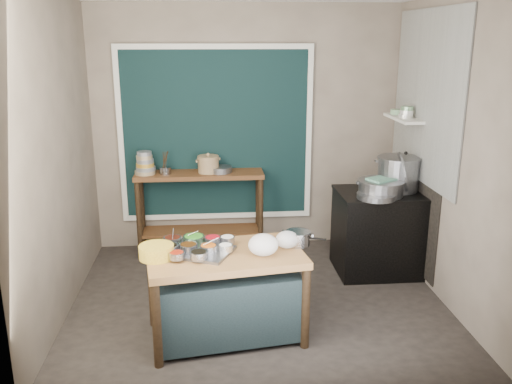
{
  "coord_description": "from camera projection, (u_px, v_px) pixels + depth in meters",
  "views": [
    {
      "loc": [
        -0.43,
        -4.71,
        2.43
      ],
      "look_at": [
        0.01,
        0.25,
        1.0
      ],
      "focal_mm": 38.0,
      "sensor_mm": 36.0,
      "label": 1
    }
  ],
  "objects": [
    {
      "name": "wide_bowl",
      "position": [
        221.0,
        169.0,
        6.14
      ],
      "size": [
        0.3,
        0.3,
        0.07
      ],
      "primitive_type": "cylinder",
      "rotation": [
        0.0,
        0.0,
        0.18
      ],
      "color": "gray",
      "rests_on": "back_counter"
    },
    {
      "name": "right_wall",
      "position": [
        448.0,
        153.0,
        4.98
      ],
      "size": [
        0.02,
        3.0,
        2.8
      ],
      "primitive_type": "cube",
      "color": "gray",
      "rests_on": "floor"
    },
    {
      "name": "plastic_bag_a",
      "position": [
        263.0,
        245.0,
        4.29
      ],
      "size": [
        0.27,
        0.23,
        0.18
      ],
      "primitive_type": "ellipsoid",
      "rotation": [
        0.0,
        0.0,
        0.13
      ],
      "color": "white",
      "rests_on": "prep_table"
    },
    {
      "name": "condiment_tray",
      "position": [
        197.0,
        251.0,
        4.38
      ],
      "size": [
        0.65,
        0.57,
        0.02
      ],
      "primitive_type": "cube",
      "rotation": [
        0.0,
        0.0,
        -0.43
      ],
      "color": "gray",
      "rests_on": "prep_table"
    },
    {
      "name": "bowl_stack",
      "position": [
        145.0,
        164.0,
        6.04
      ],
      "size": [
        0.23,
        0.23,
        0.26
      ],
      "color": "tan",
      "rests_on": "back_counter"
    },
    {
      "name": "shallow_pan",
      "position": [
        376.0,
        196.0,
        5.39
      ],
      "size": [
        0.46,
        0.46,
        0.05
      ],
      "primitive_type": "cylinder",
      "rotation": [
        0.0,
        0.0,
        -0.23
      ],
      "color": "gray",
      "rests_on": "stove_top"
    },
    {
      "name": "condiment_bowls",
      "position": [
        194.0,
        246.0,
        4.38
      ],
      "size": [
        0.62,
        0.47,
        0.07
      ],
      "color": "gray",
      "rests_on": "condiment_tray"
    },
    {
      "name": "back_wall",
      "position": [
        246.0,
        129.0,
        6.28
      ],
      "size": [
        3.5,
        0.02,
        2.8
      ],
      "primitive_type": "cube",
      "color": "gray",
      "rests_on": "floor"
    },
    {
      "name": "floor",
      "position": [
        258.0,
        300.0,
        5.22
      ],
      "size": [
        3.5,
        3.0,
        0.02
      ],
      "primitive_type": "cube",
      "color": "#2F2824",
      "rests_on": "ground"
    },
    {
      "name": "soot_patch",
      "position": [
        414.0,
        205.0,
        5.79
      ],
      "size": [
        0.01,
        1.3,
        1.3
      ],
      "primitive_type": "cube",
      "color": "black",
      "rests_on": "right_wall"
    },
    {
      "name": "pot_lid",
      "position": [
        402.0,
        172.0,
        5.56
      ],
      "size": [
        0.19,
        0.44,
        0.43
      ],
      "primitive_type": "cylinder",
      "rotation": [
        0.0,
        1.36,
        -0.2
      ],
      "color": "gray",
      "rests_on": "stove_top"
    },
    {
      "name": "stove_top",
      "position": [
        382.0,
        193.0,
        5.62
      ],
      "size": [
        0.92,
        0.69,
        0.03
      ],
      "primitive_type": "cube",
      "color": "black",
      "rests_on": "stove_block"
    },
    {
      "name": "utensil_cup",
      "position": [
        165.0,
        170.0,
        6.06
      ],
      "size": [
        0.15,
        0.15,
        0.08
      ],
      "primitive_type": "cylinder",
      "rotation": [
        0.0,
        0.0,
        -0.11
      ],
      "color": "gray",
      "rests_on": "back_counter"
    },
    {
      "name": "stove_block",
      "position": [
        380.0,
        233.0,
        5.74
      ],
      "size": [
        0.9,
        0.68,
        0.85
      ],
      "primitive_type": "cube",
      "color": "black",
      "rests_on": "floor"
    },
    {
      "name": "shelf_bowl_stack",
      "position": [
        407.0,
        112.0,
        5.64
      ],
      "size": [
        0.15,
        0.15,
        0.12
      ],
      "color": "silver",
      "rests_on": "wall_shelf"
    },
    {
      "name": "wall_shelf",
      "position": [
        404.0,
        118.0,
        5.73
      ],
      "size": [
        0.22,
        0.7,
        0.03
      ],
      "primitive_type": "cube",
      "color": "beige",
      "rests_on": "right_wall"
    },
    {
      "name": "saucepan",
      "position": [
        298.0,
        238.0,
        4.53
      ],
      "size": [
        0.28,
        0.28,
        0.12
      ],
      "primitive_type": null,
      "rotation": [
        0.0,
        0.0,
        -0.37
      ],
      "color": "gray",
      "rests_on": "prep_table"
    },
    {
      "name": "left_wall",
      "position": [
        56.0,
        160.0,
        4.69
      ],
      "size": [
        0.02,
        3.0,
        2.8
      ],
      "primitive_type": "cube",
      "color": "gray",
      "rests_on": "floor"
    },
    {
      "name": "tile_panel",
      "position": [
        426.0,
        97.0,
        5.38
      ],
      "size": [
        0.02,
        1.7,
        1.7
      ],
      "primitive_type": "cube",
      "color": "#B2B2AA",
      "rests_on": "right_wall"
    },
    {
      "name": "ceramic_crock",
      "position": [
        208.0,
        165.0,
        6.11
      ],
      "size": [
        0.33,
        0.33,
        0.17
      ],
      "primitive_type": null,
      "rotation": [
        0.0,
        0.0,
        0.38
      ],
      "color": "#92744F",
      "rests_on": "back_counter"
    },
    {
      "name": "prep_table",
      "position": [
        226.0,
        295.0,
        4.47
      ],
      "size": [
        1.34,
        0.9,
        0.75
      ],
      "primitive_type": "cube",
      "rotation": [
        0.0,
        0.0,
        0.15
      ],
      "color": "brown",
      "rests_on": "floor"
    },
    {
      "name": "plastic_bag_b",
      "position": [
        287.0,
        240.0,
        4.46
      ],
      "size": [
        0.24,
        0.22,
        0.15
      ],
      "primitive_type": "ellipsoid",
      "rotation": [
        0.0,
        0.0,
        0.35
      ],
      "color": "white",
      "rests_on": "prep_table"
    },
    {
      "name": "curtain_frame",
      "position": [
        216.0,
        135.0,
        6.22
      ],
      "size": [
        2.22,
        0.03,
        2.02
      ],
      "primitive_type": null,
      "color": "beige",
      "rests_on": "back_wall"
    },
    {
      "name": "yellow_basin",
      "position": [
        156.0,
        252.0,
        4.25
      ],
      "size": [
        0.33,
        0.33,
        0.11
      ],
      "primitive_type": "cylinder",
      "rotation": [
        0.0,
        0.0,
        0.22
      ],
      "color": "yellow",
      "rests_on": "prep_table"
    },
    {
      "name": "back_counter",
      "position": [
        201.0,
        212.0,
        6.27
      ],
      "size": [
        1.45,
        0.4,
        0.95
      ],
      "primitive_type": "cube",
      "color": "#553118",
      "rests_on": "floor"
    },
    {
      "name": "green_cloth",
      "position": [
        381.0,
        179.0,
        5.46
      ],
      "size": [
        0.32,
        0.3,
        0.02
      ],
      "primitive_type": "cube",
      "rotation": [
        0.0,
        0.0,
        0.49
      ],
      "color": "#578E6B",
      "rests_on": "steamer"
    },
    {
      "name": "shelf_bowl_green",
      "position": [
        397.0,
        112.0,
        5.92
      ],
      "size": [
        0.17,
        0.17,
        0.05
      ],
      "primitive_type": "cylinder",
      "rotation": [
        0.0,
        0.0,
        0.17
      ],
      "color": "gray",
      "rests_on": "wall_shelf"
    },
    {
      "name": "curtain_panel",
      "position": [
        216.0,
        134.0,
        6.23
      ],
      "size": [
        2.1,
        0.02,
        1.9
      ],
      "primitive_type": "cube",
      "color": "black",
      "rests_on": "back_wall"
    },
    {
      "name": "stock_pot",
      "position": [
        398.0,
        174.0,
        5.64
      ],
      "size": [
        0.57,
        0.57,
        0.35
      ],
      "primitive_type": null,
      "rotation": [
        0.0,
        0.0,
        -0.3
      ],
      "color": "gray",
      "rests_on": "stove_top"
    },
    {
      "name": "steamer",
      "position": [
        381.0,
        188.0,
        5.49
      ],
      "size": [
        0.5,
        0.5,
        0.16
      ],
      "primitive_type": null,
      "rotation": [
        0.0,
        0.0,
        -0.03
      ],
      "color": "gray",
      "rests_on": "stove_top"
    }
  ]
}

